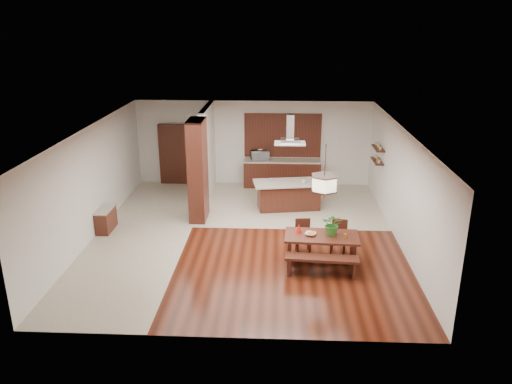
{
  "coord_description": "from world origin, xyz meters",
  "views": [
    {
      "loc": [
        0.86,
        -12.17,
        5.51
      ],
      "look_at": [
        0.3,
        0.0,
        1.25
      ],
      "focal_mm": 35.0,
      "sensor_mm": 36.0,
      "label": 1
    }
  ],
  "objects_px": {
    "hallway_console": "(106,220)",
    "dining_chair_left": "(303,237)",
    "island_cup": "(304,181)",
    "microwave": "(260,155)",
    "fruit_bowl": "(310,234)",
    "range_hood": "(290,129)",
    "pendant_lantern": "(325,173)",
    "kitchen_island": "(289,195)",
    "dining_bench": "(321,266)",
    "foliage_plant": "(333,224)",
    "dining_chair_right": "(338,238)",
    "dining_table": "(321,243)"
  },
  "relations": [
    {
      "from": "pendant_lantern",
      "to": "island_cup",
      "type": "relative_size",
      "value": 10.62
    },
    {
      "from": "hallway_console",
      "to": "microwave",
      "type": "relative_size",
      "value": 1.53
    },
    {
      "from": "hallway_console",
      "to": "microwave",
      "type": "distance_m",
      "value": 5.72
    },
    {
      "from": "dining_bench",
      "to": "foliage_plant",
      "type": "height_order",
      "value": "foliage_plant"
    },
    {
      "from": "dining_bench",
      "to": "dining_chair_left",
      "type": "bearing_deg",
      "value": 107.38
    },
    {
      "from": "range_hood",
      "to": "microwave",
      "type": "relative_size",
      "value": 1.56
    },
    {
      "from": "hallway_console",
      "to": "dining_chair_left",
      "type": "distance_m",
      "value": 5.43
    },
    {
      "from": "kitchen_island",
      "to": "hallway_console",
      "type": "bearing_deg",
      "value": -168.77
    },
    {
      "from": "hallway_console",
      "to": "kitchen_island",
      "type": "xyz_separation_m",
      "value": [
        5.01,
        1.88,
        0.13
      ]
    },
    {
      "from": "dining_chair_right",
      "to": "microwave",
      "type": "height_order",
      "value": "microwave"
    },
    {
      "from": "pendant_lantern",
      "to": "kitchen_island",
      "type": "distance_m",
      "value": 4.03
    },
    {
      "from": "dining_bench",
      "to": "dining_chair_left",
      "type": "relative_size",
      "value": 1.96
    },
    {
      "from": "range_hood",
      "to": "dining_table",
      "type": "bearing_deg",
      "value": -78.65
    },
    {
      "from": "hallway_console",
      "to": "dining_chair_left",
      "type": "bearing_deg",
      "value": -11.8
    },
    {
      "from": "dining_bench",
      "to": "fruit_bowl",
      "type": "xyz_separation_m",
      "value": [
        -0.23,
        0.61,
        0.51
      ]
    },
    {
      "from": "fruit_bowl",
      "to": "island_cup",
      "type": "relative_size",
      "value": 2.01
    },
    {
      "from": "dining_chair_right",
      "to": "range_hood",
      "type": "bearing_deg",
      "value": 123.34
    },
    {
      "from": "dining_bench",
      "to": "microwave",
      "type": "height_order",
      "value": "microwave"
    },
    {
      "from": "dining_table",
      "to": "range_hood",
      "type": "height_order",
      "value": "range_hood"
    },
    {
      "from": "dining_table",
      "to": "pendant_lantern",
      "type": "xyz_separation_m",
      "value": [
        0.0,
        -0.0,
        1.72
      ]
    },
    {
      "from": "pendant_lantern",
      "to": "range_hood",
      "type": "xyz_separation_m",
      "value": [
        -0.71,
        3.54,
        0.22
      ]
    },
    {
      "from": "fruit_bowl",
      "to": "range_hood",
      "type": "xyz_separation_m",
      "value": [
        -0.45,
        3.55,
        1.72
      ]
    },
    {
      "from": "microwave",
      "to": "pendant_lantern",
      "type": "bearing_deg",
      "value": -90.54
    },
    {
      "from": "dining_chair_right",
      "to": "fruit_bowl",
      "type": "height_order",
      "value": "dining_chair_right"
    },
    {
      "from": "foliage_plant",
      "to": "island_cup",
      "type": "height_order",
      "value": "foliage_plant"
    },
    {
      "from": "kitchen_island",
      "to": "dining_bench",
      "type": "bearing_deg",
      "value": -90.1
    },
    {
      "from": "dining_table",
      "to": "foliage_plant",
      "type": "bearing_deg",
      "value": 8.91
    },
    {
      "from": "dining_table",
      "to": "microwave",
      "type": "height_order",
      "value": "microwave"
    },
    {
      "from": "dining_table",
      "to": "foliage_plant",
      "type": "relative_size",
      "value": 3.31
    },
    {
      "from": "hallway_console",
      "to": "dining_bench",
      "type": "bearing_deg",
      "value": -21.82
    },
    {
      "from": "hallway_console",
      "to": "dining_table",
      "type": "bearing_deg",
      "value": -16.17
    },
    {
      "from": "dining_chair_left",
      "to": "microwave",
      "type": "relative_size",
      "value": 1.46
    },
    {
      "from": "kitchen_island",
      "to": "pendant_lantern",
      "type": "bearing_deg",
      "value": -87.99
    },
    {
      "from": "range_hood",
      "to": "hallway_console",
      "type": "bearing_deg",
      "value": -159.38
    },
    {
      "from": "dining_table",
      "to": "dining_bench",
      "type": "distance_m",
      "value": 0.68
    },
    {
      "from": "range_hood",
      "to": "dining_bench",
      "type": "bearing_deg",
      "value": -80.76
    },
    {
      "from": "dining_table",
      "to": "foliage_plant",
      "type": "height_order",
      "value": "foliage_plant"
    },
    {
      "from": "dining_chair_right",
      "to": "island_cup",
      "type": "relative_size",
      "value": 6.96
    },
    {
      "from": "dining_bench",
      "to": "kitchen_island",
      "type": "distance_m",
      "value": 4.22
    },
    {
      "from": "hallway_console",
      "to": "pendant_lantern",
      "type": "height_order",
      "value": "pendant_lantern"
    },
    {
      "from": "dining_chair_right",
      "to": "range_hood",
      "type": "distance_m",
      "value": 3.84
    },
    {
      "from": "pendant_lantern",
      "to": "island_cup",
      "type": "distance_m",
      "value": 3.69
    },
    {
      "from": "dining_chair_right",
      "to": "kitchen_island",
      "type": "height_order",
      "value": "kitchen_island"
    },
    {
      "from": "kitchen_island",
      "to": "foliage_plant",
      "type": "bearing_deg",
      "value": -84.09
    },
    {
      "from": "foliage_plant",
      "to": "range_hood",
      "type": "distance_m",
      "value": 3.92
    },
    {
      "from": "fruit_bowl",
      "to": "microwave",
      "type": "relative_size",
      "value": 0.43
    },
    {
      "from": "dining_chair_left",
      "to": "kitchen_island",
      "type": "bearing_deg",
      "value": 90.49
    },
    {
      "from": "dining_table",
      "to": "range_hood",
      "type": "xyz_separation_m",
      "value": [
        -0.71,
        3.54,
        1.94
      ]
    },
    {
      "from": "island_cup",
      "to": "microwave",
      "type": "relative_size",
      "value": 0.21
    },
    {
      "from": "dining_bench",
      "to": "fruit_bowl",
      "type": "height_order",
      "value": "fruit_bowl"
    }
  ]
}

